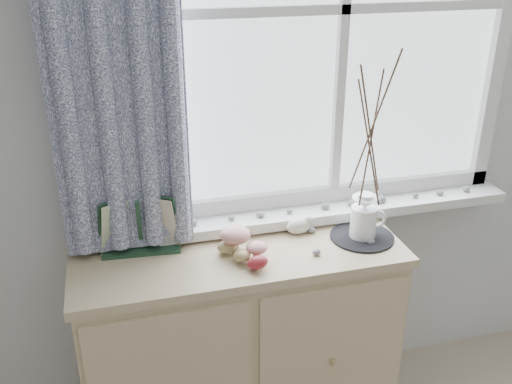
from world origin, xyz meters
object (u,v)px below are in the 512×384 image
botanical_book (140,227)px  twig_pitcher (371,131)px  toadstool_cluster (241,239)px  sideboard (241,345)px

botanical_book → twig_pitcher: 0.87m
toadstool_cluster → botanical_book: bearing=165.3°
botanical_book → toadstool_cluster: size_ratio=1.96×
twig_pitcher → toadstool_cluster: bearing=-163.2°
twig_pitcher → botanical_book: bearing=-169.4°
toadstool_cluster → twig_pitcher: 0.59m
toadstool_cluster → twig_pitcher: size_ratio=0.22×
sideboard → twig_pitcher: (0.47, -0.02, 0.85)m
sideboard → botanical_book: (-0.34, 0.07, 0.54)m
sideboard → twig_pitcher: size_ratio=1.63×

